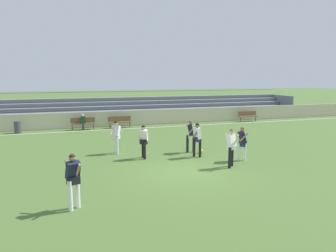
{
  "coord_description": "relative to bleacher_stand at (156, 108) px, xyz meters",
  "views": [
    {
      "loc": [
        -4.69,
        -12.0,
        3.98
      ],
      "look_at": [
        0.75,
        4.59,
        1.24
      ],
      "focal_mm": 33.97,
      "sensor_mm": 36.0,
      "label": 1
    }
  ],
  "objects": [
    {
      "name": "player_white_wide_left",
      "position": [
        -5.58,
        -11.76,
        -0.09
      ],
      "size": [
        0.71,
        0.55,
        1.7
      ],
      "color": "white",
      "rests_on": "ground"
    },
    {
      "name": "bench_centre_sideline",
      "position": [
        7.5,
        -3.43,
        -0.56
      ],
      "size": [
        1.8,
        0.4,
        0.9
      ],
      "color": "brown",
      "rests_on": "ground"
    },
    {
      "name": "sideline_wall",
      "position": [
        -3.37,
        -2.56,
        -0.49
      ],
      "size": [
        48.0,
        0.16,
        1.23
      ],
      "primitive_type": "cube",
      "color": "beige",
      "rests_on": "ground"
    },
    {
      "name": "player_dark_wide_right",
      "position": [
        -1.8,
        -12.72,
        -0.09
      ],
      "size": [
        0.48,
        0.65,
        1.7
      ],
      "color": "black",
      "rests_on": "ground"
    },
    {
      "name": "player_dark_on_ball",
      "position": [
        -0.12,
        -15.04,
        -0.14
      ],
      "size": [
        0.5,
        0.56,
        1.63
      ],
      "color": "white",
      "rests_on": "ground"
    },
    {
      "name": "player_white_dropping_back",
      "position": [
        -4.46,
        -13.2,
        -0.13
      ],
      "size": [
        0.61,
        0.47,
        1.65
      ],
      "color": "black",
      "rests_on": "ground"
    },
    {
      "name": "field_line_sideline",
      "position": [
        -3.37,
        -4.14,
        -1.1
      ],
      "size": [
        44.0,
        0.12,
        0.01
      ],
      "primitive_type": "cube",
      "color": "white",
      "rests_on": "ground"
    },
    {
      "name": "bench_far_right",
      "position": [
        -6.78,
        -3.43,
        -0.56
      ],
      "size": [
        1.8,
        0.4,
        0.9
      ],
      "color": "brown",
      "rests_on": "ground"
    },
    {
      "name": "player_white_pressing_high",
      "position": [
        -1.16,
        -15.87,
        -0.08
      ],
      "size": [
        0.47,
        0.64,
        1.72
      ],
      "color": "black",
      "rests_on": "ground"
    },
    {
      "name": "bleacher_stand",
      "position": [
        0.0,
        0.0,
        0.0
      ],
      "size": [
        27.53,
        3.65,
        2.6
      ],
      "color": "#9EA3AD",
      "rests_on": "ground"
    },
    {
      "name": "trash_bin",
      "position": [
        -11.25,
        -3.6,
        -0.68
      ],
      "size": [
        0.47,
        0.47,
        0.85
      ],
      "primitive_type": "cylinder",
      "color": "#3D424C",
      "rests_on": "ground"
    },
    {
      "name": "spectator_seated",
      "position": [
        -6.78,
        -3.55,
        -0.41
      ],
      "size": [
        0.36,
        0.42,
        1.21
      ],
      "color": "#2D2D38",
      "rests_on": "ground"
    },
    {
      "name": "ground_plane",
      "position": [
        -3.37,
        -15.95,
        -1.11
      ],
      "size": [
        160.0,
        160.0,
        0.0
      ],
      "primitive_type": "plane",
      "color": "#4C6B30"
    },
    {
      "name": "soccer_ball",
      "position": [
        -1.36,
        -13.09,
        -1.0
      ],
      "size": [
        0.22,
        0.22,
        0.22
      ],
      "primitive_type": "sphere",
      "color": "yellow",
      "rests_on": "ground"
    },
    {
      "name": "player_dark_deep_cover",
      "position": [
        -7.9,
        -18.41,
        -0.08
      ],
      "size": [
        0.48,
        0.66,
        1.72
      ],
      "color": "white",
      "rests_on": "ground"
    },
    {
      "name": "player_white_trailing_run",
      "position": [
        -1.87,
        -13.74,
        -0.09
      ],
      "size": [
        0.63,
        0.46,
        1.71
      ],
      "color": "black",
      "rests_on": "ground"
    },
    {
      "name": "bench_far_left",
      "position": [
        -3.98,
        -3.43,
        -0.56
      ],
      "size": [
        1.8,
        0.4,
        0.9
      ],
      "color": "brown",
      "rests_on": "ground"
    }
  ]
}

